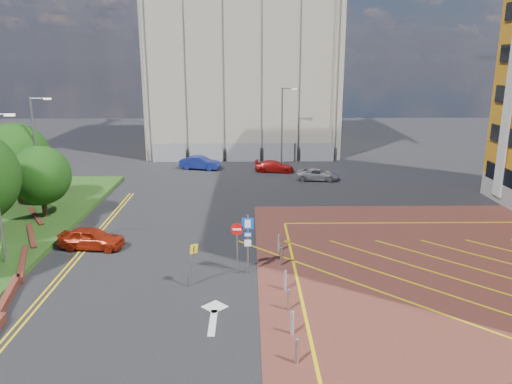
{
  "coord_description": "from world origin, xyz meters",
  "views": [
    {
      "loc": [
        0.55,
        -23.04,
        10.9
      ],
      "look_at": [
        0.96,
        3.23,
        3.8
      ],
      "focal_mm": 35.0,
      "sensor_mm": 36.0,
      "label": 1
    }
  ],
  "objects_px": {
    "lamp_back": "(283,124)",
    "car_red_back": "(274,166)",
    "lamp_left_far": "(37,149)",
    "warning_sign": "(191,260)",
    "sign_cluster": "(244,238)",
    "car_silver_back": "(318,174)",
    "tree_d": "(15,157)",
    "tree_c": "(41,175)",
    "car_red_left": "(91,238)",
    "car_blue_back": "(200,163)"
  },
  "relations": [
    {
      "from": "lamp_left_far",
      "to": "car_red_back",
      "type": "xyz_separation_m",
      "value": [
        17.52,
        12.89,
        -4.1
      ]
    },
    {
      "from": "warning_sign",
      "to": "car_red_back",
      "type": "relative_size",
      "value": 0.59
    },
    {
      "from": "tree_c",
      "to": "car_red_back",
      "type": "distance_m",
      "value": 22.46
    },
    {
      "from": "tree_c",
      "to": "tree_d",
      "type": "xyz_separation_m",
      "value": [
        -3.0,
        3.0,
        0.68
      ]
    },
    {
      "from": "car_red_left",
      "to": "sign_cluster",
      "type": "bearing_deg",
      "value": -105.42
    },
    {
      "from": "tree_d",
      "to": "sign_cluster",
      "type": "xyz_separation_m",
      "value": [
        16.8,
        -12.02,
        -1.92
      ]
    },
    {
      "from": "car_red_back",
      "to": "car_silver_back",
      "type": "relative_size",
      "value": 0.99
    },
    {
      "from": "lamp_back",
      "to": "car_red_back",
      "type": "distance_m",
      "value": 5.01
    },
    {
      "from": "sign_cluster",
      "to": "car_red_left",
      "type": "xyz_separation_m",
      "value": [
        -8.99,
        3.68,
        -1.31
      ]
    },
    {
      "from": "tree_c",
      "to": "car_blue_back",
      "type": "bearing_deg",
      "value": 60.41
    },
    {
      "from": "car_blue_back",
      "to": "car_red_back",
      "type": "distance_m",
      "value": 7.53
    },
    {
      "from": "sign_cluster",
      "to": "car_red_back",
      "type": "bearing_deg",
      "value": 83.31
    },
    {
      "from": "lamp_back",
      "to": "tree_d",
      "type": "bearing_deg",
      "value": -143.91
    },
    {
      "from": "tree_c",
      "to": "car_silver_back",
      "type": "bearing_deg",
      "value": 29.23
    },
    {
      "from": "car_blue_back",
      "to": "car_silver_back",
      "type": "distance_m",
      "value": 12.18
    },
    {
      "from": "tree_d",
      "to": "lamp_back",
      "type": "distance_m",
      "value": 25.47
    },
    {
      "from": "sign_cluster",
      "to": "car_silver_back",
      "type": "xyz_separation_m",
      "value": [
        6.6,
        20.43,
        -1.42
      ]
    },
    {
      "from": "lamp_left_far",
      "to": "car_blue_back",
      "type": "height_order",
      "value": "lamp_left_far"
    },
    {
      "from": "tree_d",
      "to": "lamp_left_far",
      "type": "distance_m",
      "value": 2.44
    },
    {
      "from": "sign_cluster",
      "to": "warning_sign",
      "type": "relative_size",
      "value": 1.42
    },
    {
      "from": "lamp_back",
      "to": "car_red_left",
      "type": "xyz_separation_m",
      "value": [
        -12.78,
        -23.34,
        -3.71
      ]
    },
    {
      "from": "lamp_back",
      "to": "tree_c",
      "type": "bearing_deg",
      "value": -134.32
    },
    {
      "from": "tree_d",
      "to": "lamp_back",
      "type": "relative_size",
      "value": 0.76
    },
    {
      "from": "warning_sign",
      "to": "tree_d",
      "type": "bearing_deg",
      "value": 136.48
    },
    {
      "from": "car_red_left",
      "to": "car_red_back",
      "type": "bearing_deg",
      "value": -23.44
    },
    {
      "from": "tree_d",
      "to": "warning_sign",
      "type": "relative_size",
      "value": 2.7
    },
    {
      "from": "sign_cluster",
      "to": "car_blue_back",
      "type": "distance_m",
      "value": 25.64
    },
    {
      "from": "car_red_left",
      "to": "car_silver_back",
      "type": "bearing_deg",
      "value": -36.14
    },
    {
      "from": "sign_cluster",
      "to": "car_red_left",
      "type": "relative_size",
      "value": 0.84
    },
    {
      "from": "lamp_back",
      "to": "warning_sign",
      "type": "bearing_deg",
      "value": -102.47
    },
    {
      "from": "warning_sign",
      "to": "car_silver_back",
      "type": "relative_size",
      "value": 0.58
    },
    {
      "from": "warning_sign",
      "to": "car_silver_back",
      "type": "height_order",
      "value": "warning_sign"
    },
    {
      "from": "tree_c",
      "to": "sign_cluster",
      "type": "bearing_deg",
      "value": -33.16
    },
    {
      "from": "sign_cluster",
      "to": "car_red_left",
      "type": "height_order",
      "value": "sign_cluster"
    },
    {
      "from": "lamp_left_far",
      "to": "sign_cluster",
      "type": "distance_m",
      "value": 18.58
    },
    {
      "from": "tree_c",
      "to": "car_silver_back",
      "type": "xyz_separation_m",
      "value": [
        20.39,
        11.41,
        -2.65
      ]
    },
    {
      "from": "lamp_left_far",
      "to": "warning_sign",
      "type": "distance_m",
      "value": 17.79
    },
    {
      "from": "tree_c",
      "to": "lamp_back",
      "type": "xyz_separation_m",
      "value": [
        17.58,
        18.0,
        1.17
      ]
    },
    {
      "from": "car_red_back",
      "to": "car_silver_back",
      "type": "height_order",
      "value": "car_red_back"
    },
    {
      "from": "lamp_left_far",
      "to": "tree_d",
      "type": "bearing_deg",
      "value": 154.32
    },
    {
      "from": "car_red_left",
      "to": "lamp_left_far",
      "type": "bearing_deg",
      "value": 44.74
    },
    {
      "from": "warning_sign",
      "to": "car_red_left",
      "type": "bearing_deg",
      "value": 141.15
    },
    {
      "from": "car_red_left",
      "to": "car_silver_back",
      "type": "height_order",
      "value": "car_red_left"
    },
    {
      "from": "sign_cluster",
      "to": "car_silver_back",
      "type": "height_order",
      "value": "sign_cluster"
    },
    {
      "from": "lamp_left_far",
      "to": "car_blue_back",
      "type": "relative_size",
      "value": 1.98
    },
    {
      "from": "tree_c",
      "to": "warning_sign",
      "type": "bearing_deg",
      "value": -43.11
    },
    {
      "from": "tree_d",
      "to": "car_red_back",
      "type": "xyz_separation_m",
      "value": [
        19.6,
        11.89,
        -3.31
      ]
    },
    {
      "from": "lamp_back",
      "to": "car_red_back",
      "type": "height_order",
      "value": "lamp_back"
    },
    {
      "from": "lamp_left_far",
      "to": "car_red_back",
      "type": "height_order",
      "value": "lamp_left_far"
    },
    {
      "from": "warning_sign",
      "to": "tree_c",
      "type": "bearing_deg",
      "value": 136.89
    }
  ]
}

